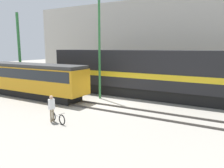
# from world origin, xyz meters

# --- Properties ---
(ground_plane) EXTENTS (120.00, 120.00, 0.00)m
(ground_plane) POSITION_xyz_m (0.00, 0.00, 0.00)
(ground_plane) COLOR gray
(track_near) EXTENTS (60.00, 1.51, 0.14)m
(track_near) POSITION_xyz_m (0.00, -1.35, 0.07)
(track_near) COLOR #47423D
(track_near) RESTS_ON ground
(track_far) EXTENTS (60.00, 1.51, 0.14)m
(track_far) POSITION_xyz_m (0.00, 3.99, 0.07)
(track_far) COLOR #47423D
(track_far) RESTS_ON ground
(building_backdrop) EXTENTS (36.52, 6.00, 10.63)m
(building_backdrop) POSITION_xyz_m (0.00, 13.23, 5.32)
(building_backdrop) COLOR #B7B2A8
(building_backdrop) RESTS_ON ground
(freight_locomotive) EXTENTS (21.94, 3.04, 5.11)m
(freight_locomotive) POSITION_xyz_m (2.78, 3.99, 2.37)
(freight_locomotive) COLOR black
(freight_locomotive) RESTS_ON ground
(streetcar) EXTENTS (11.92, 2.54, 3.22)m
(streetcar) POSITION_xyz_m (-7.95, -1.35, 1.84)
(streetcar) COLOR black
(streetcar) RESTS_ON ground
(bicycle) EXTENTS (1.69, 0.60, 0.72)m
(bicycle) POSITION_xyz_m (-0.58, -5.77, 0.33)
(bicycle) COLOR black
(bicycle) RESTS_ON ground
(person) EXTENTS (0.30, 0.40, 1.75)m
(person) POSITION_xyz_m (-0.98, -5.82, 1.07)
(person) COLOR #8C7A5B
(person) RESTS_ON ground
(utility_pole_left) EXTENTS (0.31, 0.31, 8.68)m
(utility_pole_left) POSITION_xyz_m (-13.01, 1.32, 4.34)
(utility_pole_left) COLOR #2D7238
(utility_pole_left) RESTS_ON ground
(utility_pole_center) EXTENTS (0.21, 0.21, 9.82)m
(utility_pole_center) POSITION_xyz_m (-1.92, 1.32, 4.91)
(utility_pole_center) COLOR #2D7238
(utility_pole_center) RESTS_ON ground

